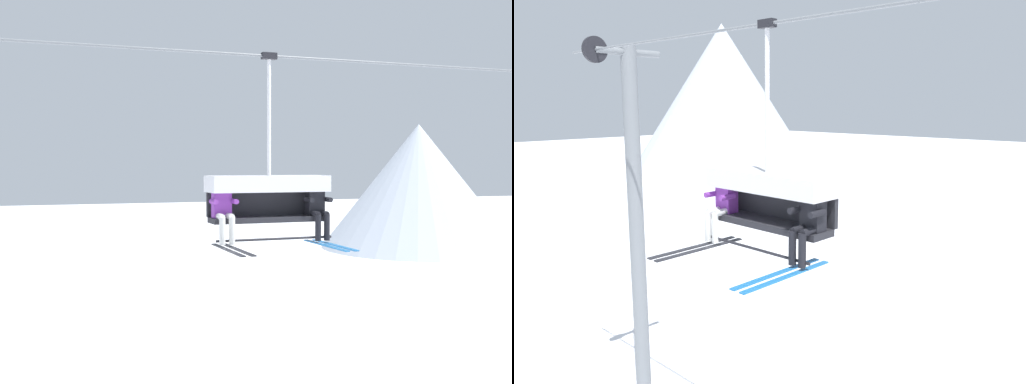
# 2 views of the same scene
# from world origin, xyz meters

# --- Properties ---
(mountain_peak_central) EXTENTS (15.41, 15.41, 9.91)m
(mountain_peak_central) POSITION_xyz_m (23.83, 31.99, 4.95)
(mountain_peak_central) COLOR silver
(mountain_peak_central) RESTS_ON ground_plane
(lift_cable) EXTENTS (19.35, 0.05, 0.05)m
(lift_cable) POSITION_xyz_m (2.19, -0.80, 8.62)
(lift_cable) COLOR slate
(chairlift_chair) EXTENTS (2.25, 0.74, 3.38)m
(chairlift_chair) POSITION_xyz_m (-1.39, -0.73, 6.18)
(chairlift_chair) COLOR #232328
(skier_purple) EXTENTS (0.46, 1.70, 1.23)m
(skier_purple) POSITION_xyz_m (-2.31, -0.95, 5.87)
(skier_purple) COLOR purple
(skier_black) EXTENTS (0.46, 1.70, 1.23)m
(skier_black) POSITION_xyz_m (-0.48, -0.95, 5.87)
(skier_black) COLOR black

